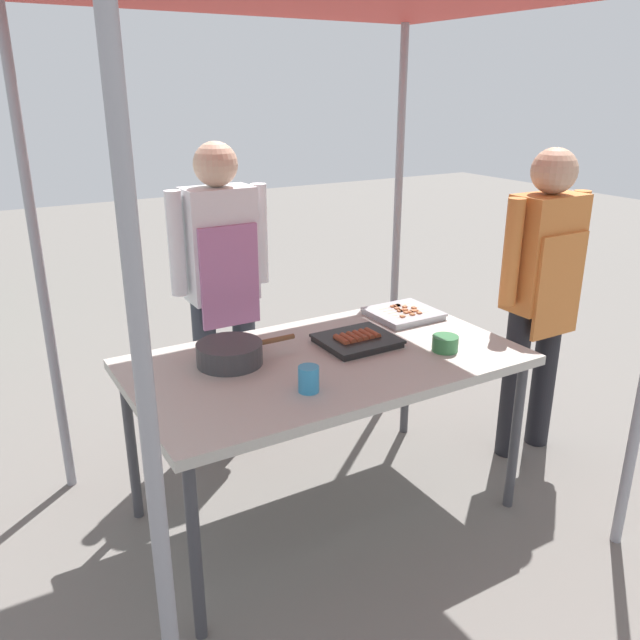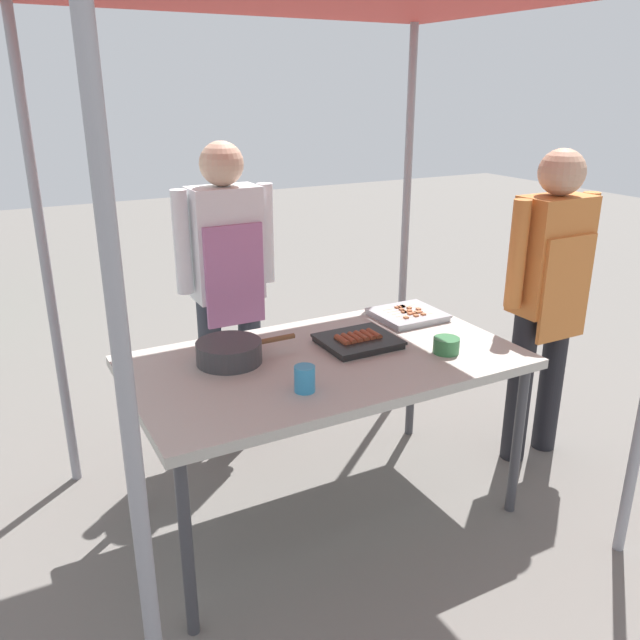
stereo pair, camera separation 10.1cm
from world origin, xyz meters
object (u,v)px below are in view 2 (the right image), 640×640
Objects in this scene: stall_table at (326,369)px; tray_grilled_sausages at (358,341)px; tray_meat_skewers at (408,315)px; condiment_bowl at (446,345)px; cooking_wok at (230,351)px; customer_nearby at (548,285)px; drink_cup_near_edge at (305,379)px; vendor_woman at (227,272)px.

tray_grilled_sausages reaches higher than stall_table.
condiment_bowl is at bearing -104.54° from tray_meat_skewers.
customer_nearby is (1.54, -0.21, 0.11)m from cooking_wok.
drink_cup_near_edge reaches higher than condiment_bowl.
drink_cup_near_edge is at bearing -176.24° from condiment_bowl.
tray_grilled_sausages is (0.19, 0.06, 0.07)m from stall_table.
vendor_woman is at bearing 139.27° from tray_meat_skewers.
vendor_woman reaches higher than tray_grilled_sausages.
customer_nearby is at bearing 7.03° from drink_cup_near_edge.
cooking_wok is at bearing 171.16° from tray_grilled_sausages.
stall_table is at bearing 97.43° from vendor_woman.
cooking_wok is 4.34× the size of drink_cup_near_edge.
cooking_wok is 0.28× the size of customer_nearby.
tray_grilled_sausages is 0.20× the size of vendor_woman.
customer_nearby reaches higher than condiment_bowl.
condiment_bowl is at bearing -41.53° from tray_grilled_sausages.
customer_nearby is at bearing -3.11° from stall_table.
tray_meat_skewers is (0.58, 0.24, 0.07)m from stall_table.
tray_meat_skewers is 2.81× the size of condiment_bowl.
tray_grilled_sausages is 2.89× the size of condiment_bowl.
tray_grilled_sausages is 0.50m from drink_cup_near_edge.
tray_grilled_sausages is at bearing 35.73° from drink_cup_near_edge.
vendor_woman is 1.01× the size of customer_nearby.
cooking_wok reaches higher than tray_meat_skewers.
drink_cup_near_edge is (-0.41, -0.29, 0.03)m from tray_grilled_sausages.
vendor_woman reaches higher than drink_cup_near_edge.
vendor_woman reaches higher than stall_table.
customer_nearby is at bearing -7.69° from cooking_wok.
cooking_wok is 1.56m from customer_nearby.
stall_table is 0.21m from tray_grilled_sausages.
drink_cup_near_edge is at bearing -132.58° from stall_table.
tray_meat_skewers is 0.20× the size of vendor_woman.
cooking_wok is 0.41m from drink_cup_near_edge.
tray_grilled_sausages is at bearing 16.79° from stall_table.
stall_table is 0.64m from tray_meat_skewers.
vendor_woman is at bearing 119.50° from condiment_bowl.
vendor_woman is (0.11, 1.07, 0.13)m from drink_cup_near_edge.
customer_nearby reaches higher than tray_grilled_sausages.
tray_grilled_sausages is 0.38m from condiment_bowl.
tray_meat_skewers is at bearing 139.27° from vendor_woman.
cooking_wok is at bearing 158.18° from condiment_bowl.
condiment_bowl is at bearing -22.00° from stall_table.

